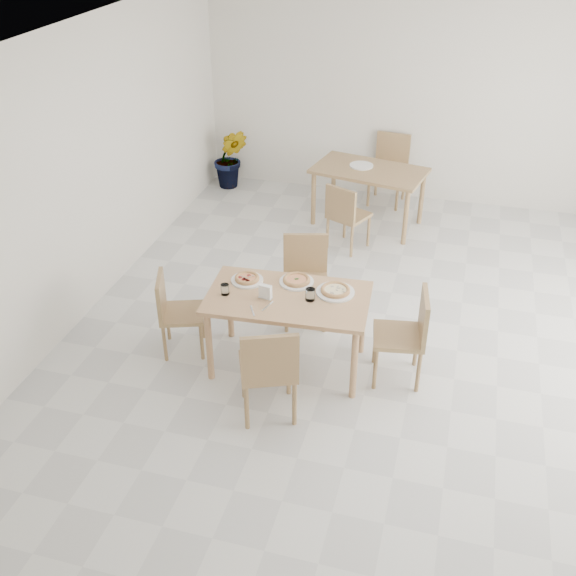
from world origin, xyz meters
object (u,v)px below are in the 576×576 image
(chair_east, at_px, (409,331))
(second_table, at_px, (369,176))
(tumbler_b, at_px, (225,289))
(plate_empty, at_px, (361,166))
(chair_north, at_px, (305,273))
(main_table, at_px, (288,305))
(tumbler_a, at_px, (310,295))
(chair_back_s, at_px, (345,213))
(napkin_holder, at_px, (265,292))
(pizza_pepperoni, at_px, (247,278))
(pizza_margherita, at_px, (297,280))
(plate_pepperoni, at_px, (247,280))
(chair_south, at_px, (269,367))
(chair_back_n, at_px, (390,164))
(plate_mushroom, at_px, (335,292))
(chair_west, at_px, (174,308))
(plate_margherita, at_px, (297,282))
(potted_plant, at_px, (231,158))
(pizza_mushroom, at_px, (335,290))

(chair_east, relative_size, second_table, 0.59)
(tumbler_b, xyz_separation_m, plate_empty, (0.62, 3.29, -0.04))
(chair_north, bearing_deg, main_table, -102.28)
(tumbler_b, bearing_deg, main_table, 11.84)
(main_table, height_order, tumbler_a, tumbler_a)
(main_table, relative_size, chair_back_s, 1.76)
(main_table, xyz_separation_m, tumbler_a, (0.20, -0.01, 0.14))
(tumbler_b, xyz_separation_m, napkin_holder, (0.36, 0.02, 0.02))
(pizza_pepperoni, bearing_deg, pizza_margherita, 11.78)
(chair_north, relative_size, pizza_margherita, 3.53)
(plate_pepperoni, relative_size, pizza_pepperoni, 1.03)
(chair_south, relative_size, plate_empty, 3.10)
(plate_pepperoni, xyz_separation_m, chair_back_s, (0.48, 2.19, -0.28))
(pizza_pepperoni, relative_size, chair_back_n, 0.31)
(plate_mushroom, bearing_deg, napkin_holder, -155.86)
(plate_mushroom, bearing_deg, chair_north, 123.61)
(chair_north, distance_m, pizza_pepperoni, 0.81)
(chair_back_s, bearing_deg, chair_west, 88.81)
(main_table, relative_size, pizza_margherita, 5.84)
(tumbler_b, height_order, plate_empty, tumbler_b)
(chair_south, bearing_deg, plate_pepperoni, -84.26)
(chair_north, relative_size, plate_margherita, 2.85)
(main_table, bearing_deg, potted_plant, 112.74)
(main_table, distance_m, plate_margherita, 0.26)
(tumbler_a, bearing_deg, plate_empty, 92.13)
(plate_pepperoni, bearing_deg, chair_north, 60.12)
(second_table, relative_size, chair_back_s, 1.79)
(plate_margherita, bearing_deg, pizza_pepperoni, -168.22)
(potted_plant, bearing_deg, chair_back_s, -36.43)
(pizza_margherita, bearing_deg, tumbler_a, -52.76)
(chair_back_n, bearing_deg, main_table, -89.04)
(tumbler_b, bearing_deg, pizza_mushroom, 16.65)
(chair_south, distance_m, potted_plant, 4.90)
(chair_north, height_order, plate_empty, chair_north)
(chair_back_s, bearing_deg, tumbler_a, 117.80)
(plate_pepperoni, xyz_separation_m, tumbler_a, (0.63, -0.15, 0.05))
(pizza_mushroom, bearing_deg, chair_east, -5.35)
(tumbler_a, xyz_separation_m, chair_back_s, (-0.15, 2.35, -0.32))
(plate_pepperoni, bearing_deg, plate_mushroom, 1.09)
(tumbler_a, xyz_separation_m, napkin_holder, (-0.38, -0.08, 0.01))
(second_table, bearing_deg, napkin_holder, -85.28)
(pizza_mushroom, relative_size, plate_empty, 1.12)
(chair_west, xyz_separation_m, chair_back_n, (1.44, 3.96, 0.07))
(plate_pepperoni, relative_size, second_table, 0.20)
(pizza_margherita, bearing_deg, plate_mushroom, -11.53)
(main_table, distance_m, second_table, 3.11)
(chair_west, relative_size, pizza_margherita, 3.19)
(plate_margherita, xyz_separation_m, pizza_pepperoni, (-0.44, -0.09, 0.02))
(potted_plant, bearing_deg, main_table, -63.41)
(napkin_holder, bearing_deg, pizza_mushroom, 33.81)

